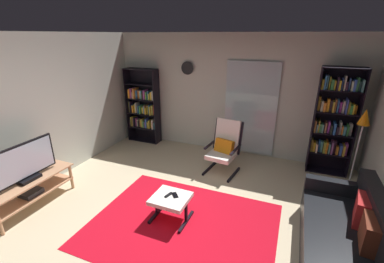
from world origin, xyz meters
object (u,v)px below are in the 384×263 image
tv_stand (31,189)px  tv_remote (169,195)px  ottoman (171,201)px  floor_lamp_by_shelf (362,130)px  bookshelf_near_sofa (334,120)px  wall_clock (187,68)px  bookshelf_near_tv (143,107)px  cell_phone (175,195)px  lounge_armchair (225,145)px  television (25,163)px  leather_sofa (348,243)px

tv_stand → tv_remote: bearing=14.9°
ottoman → floor_lamp_by_shelf: 3.09m
bookshelf_near_sofa → wall_clock: bookshelf_near_sofa is taller
tv_remote → wall_clock: 3.11m
bookshelf_near_tv → cell_phone: bookshelf_near_tv is taller
lounge_armchair → ottoman: size_ratio=1.93×
television → lounge_armchair: size_ratio=0.96×
television → wall_clock: (1.30, 3.18, 1.09)m
tv_stand → ottoman: tv_stand is taller
bookshelf_near_tv → floor_lamp_by_shelf: 4.54m
television → wall_clock: wall_clock is taller
television → bookshelf_near_sofa: bookshelf_near_sofa is taller
tv_stand → bookshelf_near_tv: (0.18, 3.04, 0.56)m
tv_stand → bookshelf_near_tv: size_ratio=0.74×
tv_stand → leather_sofa: bearing=7.6°
tv_stand → bookshelf_near_sofa: size_ratio=0.66×
leather_sofa → lounge_armchair: (-1.93, 1.67, 0.23)m
bookshelf_near_tv → leather_sofa: size_ratio=0.93×
tv_stand → wall_clock: bearing=67.8°
ottoman → bookshelf_near_tv: bearing=128.1°
bookshelf_near_tv → wall_clock: 1.49m
lounge_armchair → ottoman: (-0.32, -1.72, -0.22)m
lounge_armchair → leather_sofa: bearing=-40.9°
television → ottoman: (2.14, 0.53, -0.45)m
television → wall_clock: bearing=67.8°
tv_stand → tv_remote: 2.17m
wall_clock → lounge_armchair: bearing=-38.4°
lounge_armchair → tv_remote: size_ratio=7.10×
leather_sofa → ottoman: leather_sofa is taller
bookshelf_near_tv → cell_phone: (2.01, -2.45, -0.49)m
bookshelf_near_tv → tv_remote: (1.92, -2.48, -0.49)m
ottoman → floor_lamp_by_shelf: floor_lamp_by_shelf is taller
leather_sofa → ottoman: size_ratio=3.69×
leather_sofa → floor_lamp_by_shelf: (0.23, 1.58, 0.88)m
bookshelf_near_sofa → tv_remote: size_ratio=14.12×
tv_remote → cell_phone: bearing=37.7°
bookshelf_near_sofa → television: bearing=-145.6°
cell_phone → ottoman: bearing=-170.0°
bookshelf_near_sofa → leather_sofa: 2.51m
bookshelf_near_sofa → lounge_armchair: (-1.87, -0.71, -0.54)m
bookshelf_near_sofa → tv_remote: bearing=-132.9°
lounge_armchair → floor_lamp_by_shelf: size_ratio=0.68×
bookshelf_near_sofa → wall_clock: (-3.04, 0.21, 0.78)m
ottoman → leather_sofa: bearing=1.1°
television → leather_sofa: bearing=7.5°
television → floor_lamp_by_shelf: size_ratio=0.65×
tv_stand → bookshelf_near_tv: 3.10m
ottoman → cell_phone: cell_phone is taller
bookshelf_near_tv → lounge_armchair: bearing=-18.9°
television → ottoman: television is taller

